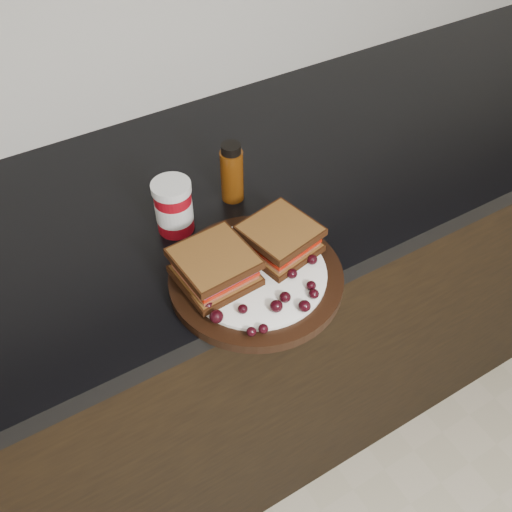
{
  "coord_description": "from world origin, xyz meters",
  "views": [
    {
      "loc": [
        -0.11,
        0.93,
        1.59
      ],
      "look_at": [
        0.2,
        1.45,
        0.96
      ],
      "focal_mm": 40.0,
      "sensor_mm": 36.0,
      "label": 1
    }
  ],
  "objects_px": {
    "oil_bottle": "(232,172)",
    "plate": "(256,278)",
    "sandwich_left": "(215,267)",
    "condiment_jar": "(174,207)"
  },
  "relations": [
    {
      "from": "oil_bottle",
      "to": "plate",
      "type": "bearing_deg",
      "value": -109.2
    },
    {
      "from": "plate",
      "to": "condiment_jar",
      "type": "height_order",
      "value": "condiment_jar"
    },
    {
      "from": "plate",
      "to": "condiment_jar",
      "type": "relative_size",
      "value": 2.82
    },
    {
      "from": "sandwich_left",
      "to": "condiment_jar",
      "type": "distance_m",
      "value": 0.16
    },
    {
      "from": "condiment_jar",
      "to": "oil_bottle",
      "type": "distance_m",
      "value": 0.13
    },
    {
      "from": "condiment_jar",
      "to": "oil_bottle",
      "type": "bearing_deg",
      "value": 10.05
    },
    {
      "from": "sandwich_left",
      "to": "condiment_jar",
      "type": "bearing_deg",
      "value": 84.03
    },
    {
      "from": "sandwich_left",
      "to": "condiment_jar",
      "type": "xyz_separation_m",
      "value": [
        0.01,
        0.16,
        0.0
      ]
    },
    {
      "from": "plate",
      "to": "oil_bottle",
      "type": "bearing_deg",
      "value": 70.8
    },
    {
      "from": "oil_bottle",
      "to": "sandwich_left",
      "type": "bearing_deg",
      "value": -125.96
    }
  ]
}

